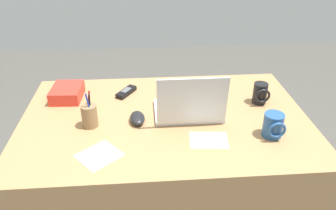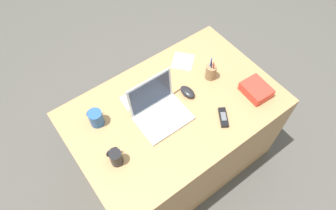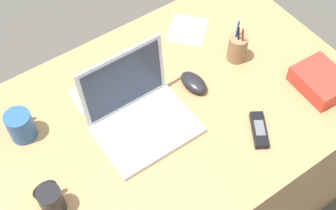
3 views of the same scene
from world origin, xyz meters
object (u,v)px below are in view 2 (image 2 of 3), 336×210
at_px(coffee_mug_tall, 116,157).
at_px(computer_mouse, 187,92).
at_px(coffee_mug_white, 96,118).
at_px(pen_holder, 211,72).
at_px(cordless_phone, 223,117).
at_px(laptop, 159,110).
at_px(snack_bag, 256,90).

bearing_deg(coffee_mug_tall, computer_mouse, 12.04).
bearing_deg(coffee_mug_white, coffee_mug_tall, -97.30).
bearing_deg(pen_holder, coffee_mug_tall, -169.83).
xyz_separation_m(computer_mouse, coffee_mug_white, (-0.58, 0.16, 0.03)).
bearing_deg(pen_holder, cordless_phone, -117.15).
height_order(computer_mouse, pen_holder, pen_holder).
bearing_deg(computer_mouse, laptop, -179.38).
distance_m(laptop, cordless_phone, 0.40).
bearing_deg(snack_bag, coffee_mug_white, 156.00).
relative_size(pen_holder, snack_bag, 0.95).
bearing_deg(cordless_phone, laptop, 139.28).
bearing_deg(snack_bag, pen_holder, 118.59).
distance_m(computer_mouse, snack_bag, 0.44).
bearing_deg(cordless_phone, coffee_mug_white, 145.37).
xyz_separation_m(computer_mouse, coffee_mug_tall, (-0.61, -0.13, 0.03)).
bearing_deg(computer_mouse, coffee_mug_tall, -172.51).
height_order(laptop, coffee_mug_white, laptop).
bearing_deg(computer_mouse, coffee_mug_white, 160.00).
bearing_deg(pen_holder, computer_mouse, -175.38).
bearing_deg(snack_bag, laptop, 158.57).
xyz_separation_m(cordless_phone, snack_bag, (0.30, 0.02, 0.02)).
bearing_deg(laptop, coffee_mug_white, 151.66).
xyz_separation_m(coffee_mug_tall, pen_holder, (0.82, 0.15, 0.00)).
bearing_deg(pen_holder, laptop, -175.09).
height_order(computer_mouse, snack_bag, snack_bag).
bearing_deg(coffee_mug_tall, cordless_phone, -12.44).
bearing_deg(snack_bag, cordless_phone, -175.88).
relative_size(computer_mouse, coffee_mug_tall, 1.09).
xyz_separation_m(computer_mouse, cordless_phone, (0.06, -0.28, -0.01)).
xyz_separation_m(computer_mouse, pen_holder, (0.21, 0.02, 0.03)).
distance_m(computer_mouse, coffee_mug_white, 0.60).
height_order(computer_mouse, coffee_mug_white, coffee_mug_white).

